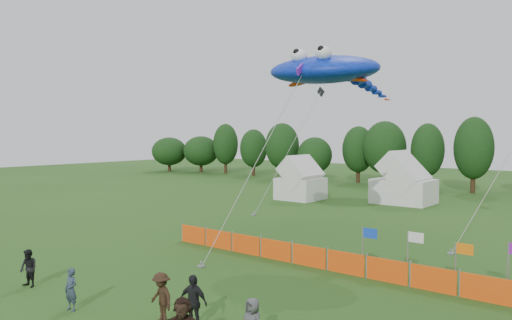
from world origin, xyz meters
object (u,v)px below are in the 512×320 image
Objects in this scene: tent_right at (404,183)px; spectator_a at (71,290)px; spectator_d at (193,302)px; stingray_kite at (329,71)px; tent_left at (301,182)px; spectator_b at (28,268)px; barrier_fence at (346,263)px; spectator_c at (161,297)px.

tent_right reaches higher than spectator_a.
spectator_d is 0.11× the size of stingray_kite.
tent_left is at bearing -157.22° from tent_right.
tent_left is 32.45m from spectator_d.
spectator_b is 8.68m from spectator_d.
spectator_d reaches higher than barrier_fence.
tent_left is 25.40m from barrier_fence.
spectator_d is at bearing -94.68° from barrier_fence.
spectator_a is (-5.42, -10.48, 0.27)m from barrier_fence.
spectator_a is 0.98× the size of spectator_b.
barrier_fence is at bearing 86.63° from spectator_c.
spectator_a is at bearing -117.33° from barrier_fence.
spectator_d is at bearing -78.97° from tent_right.
spectator_a is 0.85× the size of spectator_d.
tent_left is 0.18× the size of barrier_fence.
spectator_c is (5.02, -32.65, -0.97)m from tent_right.
spectator_a is at bearing -71.02° from tent_left.
barrier_fence is at bearing -51.37° from tent_left.
tent_left is at bearing 124.64° from spectator_c.
spectator_c is at bearing -64.49° from tent_left.
barrier_fence is 9.36m from spectator_c.
spectator_b is at bearing 175.75° from spectator_d.
tent_left is 2.50× the size of spectator_a.
stingray_kite is (5.69, 14.58, 9.14)m from spectator_b.
spectator_b is at bearing -163.21° from spectator_c.
spectator_d is (15.11, -28.71, -0.81)m from tent_left.
spectator_a is at bearing -96.81° from stingray_kite.
spectator_b is (-9.32, -10.11, 0.29)m from barrier_fence.
spectator_a is 3.92m from spectator_b.
tent_left is 2.44× the size of spectator_b.
spectator_b is 18.12m from stingray_kite.
spectator_a reaches higher than barrier_fence.
spectator_d is (1.30, 0.24, 0.05)m from spectator_c.
stingray_kite is at bearing 105.87° from spectator_c.
tent_left reaches higher than spectator_b.
stingray_kite is at bearing 129.11° from barrier_fence.
stingray_kite reaches higher than barrier_fence.
tent_right is 3.33× the size of spectator_a.
tent_left reaches higher than spectator_d.
spectator_d reaches higher than spectator_b.
spectator_c is (3.39, 1.35, 0.08)m from spectator_a.
tent_left is 32.06m from spectator_a.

